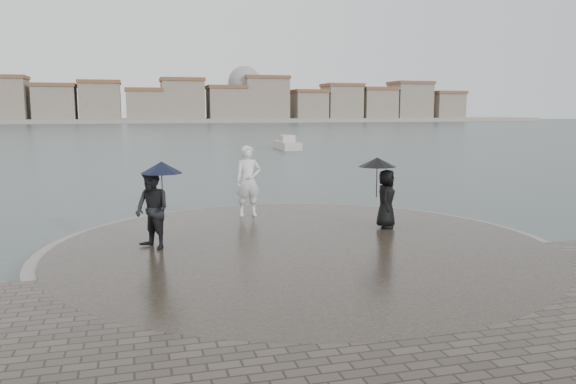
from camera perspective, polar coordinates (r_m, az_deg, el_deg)
name	(u,v)px	position (r m, az deg, el deg)	size (l,w,h in m)	color
ground	(357,305)	(10.69, 7.06, -11.33)	(400.00, 400.00, 0.00)	#2B3835
kerb_ring	(302,251)	(13.80, 1.46, -6.06)	(12.50, 12.50, 0.32)	gray
quay_tip	(302,251)	(13.79, 1.46, -5.98)	(11.90, 11.90, 0.36)	#2D261E
statue	(248,181)	(17.19, -4.06, 1.13)	(0.79, 0.52, 2.16)	silver
visitor_left	(154,201)	(13.45, -13.46, -0.94)	(1.30, 1.17, 2.04)	black
visitor_right	(383,188)	(15.62, 9.67, 0.45)	(1.20, 1.10, 1.95)	black
far_skyline	(121,103)	(170.01, -16.56, 8.63)	(260.00, 20.00, 37.00)	gray
boats	(132,150)	(47.39, -15.56, 4.11)	(29.89, 12.34, 1.50)	#B9B2A6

